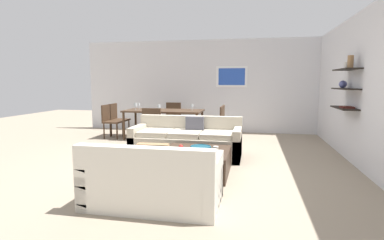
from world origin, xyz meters
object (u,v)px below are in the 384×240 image
Objects in this scene: apple_on_coffee_table at (181,147)px; decorative_bowl at (201,148)px; wine_glass_right_far at (192,106)px; dining_chair_right_near at (217,122)px; sofa_beige at (187,142)px; dining_chair_head at (173,116)px; wine_glass_foot at (159,106)px; wine_glass_left_near at (136,105)px; loveseat_white at (153,181)px; dining_chair_right_far at (219,120)px; dining_chair_left_near at (110,119)px; dining_chair_foot at (153,124)px; wine_glass_left_far at (139,105)px; dining_chair_left_far at (117,117)px; dining_table at (164,113)px; candle_jar at (216,148)px; coffee_table at (196,162)px.

decorative_bowl is at bearing -5.38° from apple_on_coffee_table.
dining_chair_right_near is at bearing -25.25° from wine_glass_right_far.
sofa_beige is 2.42× the size of dining_chair_head.
wine_glass_left_near reaches higher than wine_glass_foot.
apple_on_coffee_table is at bearing -64.87° from wine_glass_foot.
loveseat_white is 4.00m from wine_glass_foot.
wine_glass_foot is 0.93× the size of wine_glass_left_near.
dining_chair_head is at bearing 107.09° from apple_on_coffee_table.
dining_chair_right_far and dining_chair_left_near have the same top height.
dining_chair_head is 1.00× the size of dining_chair_left_near.
wine_glass_foot is (-0.00, 0.47, 0.37)m from dining_chair_foot.
wine_glass_left_far reaches higher than wine_glass_right_far.
wine_glass_right_far is at bearing 8.92° from wine_glass_left_near.
wine_glass_right_far is (2.14, -0.09, 0.35)m from dining_chair_left_far.
wine_glass_foot reaches higher than dining_chair_left_far.
dining_chair_right_far reaches higher than dining_table.
apple_on_coffee_table is (-0.57, -0.04, 0.01)m from candle_jar.
apple_on_coffee_table reaches higher than coffee_table.
dining_chair_head is at bearing 111.55° from decorative_bowl.
loveseat_white is 4.52m from wine_glass_left_near.
dining_table is 0.89m from dining_chair_head.
dining_chair_right_near is 2.19m from wine_glass_left_far.
loveseat_white is 1.39m from decorative_bowl.
coffee_table is 3.22m from dining_table.
wine_glass_foot is at bearing -35.31° from wine_glass_left_far.
wine_glass_left_far is at bearing -7.80° from dining_chair_left_far.
dining_chair_head is 5.52× the size of wine_glass_right_far.
candle_jar is 0.56× the size of wine_glass_right_far.
decorative_bowl is 0.39× the size of dining_chair_right_far.
candle_jar is 4.32m from dining_chair_left_far.
wine_glass_right_far is 1.46m from wine_glass_left_far.
dining_chair_right_near is (0.40, 1.56, 0.21)m from sofa_beige.
decorative_bowl is at bearing -51.25° from wine_glass_left_near.
dining_chair_head is 1.00× the size of dining_chair_right_near.
wine_glass_left_near is at bearing -171.08° from dining_table.
dining_chair_head is at bearing 25.09° from dining_chair_left_far.
wine_glass_right_far is (0.73, 0.98, 0.35)m from dining_chair_foot.
wine_glass_left_far reaches higher than sofa_beige.
wine_glass_left_near is (-0.73, 0.75, 0.38)m from dining_chair_foot.
dining_chair_right_near is at bearing 75.48° from sofa_beige.
sofa_beige is 1.99m from wine_glass_right_far.
apple_on_coffee_table is at bearing -59.83° from dining_chair_foot.
coffee_table is 3.09m from dining_chair_right_far.
dining_chair_left_far is at bearing 156.64° from wine_glass_foot.
wine_glass_foot reaches higher than wine_glass_left_far.
dining_chair_left_far reaches higher than apple_on_coffee_table.
wine_glass_left_near is at bearing -126.55° from dining_chair_head.
apple_on_coffee_table is at bearing 89.63° from loveseat_white.
dining_chair_right_near is at bearing 89.53° from coffee_table.
wine_glass_left_near is (-1.85, 4.08, 0.59)m from loveseat_white.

